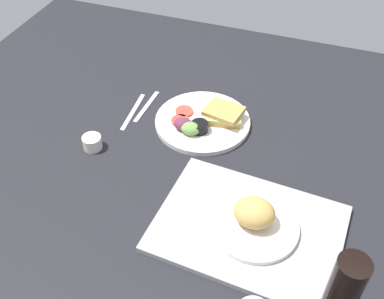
% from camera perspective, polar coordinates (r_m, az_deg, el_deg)
% --- Properties ---
extents(ground_plane, '(1.90, 1.50, 0.03)m').
position_cam_1_polar(ground_plane, '(1.34, 1.24, -1.07)').
color(ground_plane, black).
extents(serving_tray, '(0.47, 0.36, 0.02)m').
position_cam_1_polar(serving_tray, '(1.15, 7.03, -9.73)').
color(serving_tray, '#9EA0A3').
rests_on(serving_tray, ground_plane).
extents(bread_plate_near, '(0.21, 0.21, 0.08)m').
position_cam_1_polar(bread_plate_near, '(1.13, 7.82, -8.65)').
color(bread_plate_near, white).
rests_on(bread_plate_near, serving_tray).
extents(plate_with_salad, '(0.30, 0.30, 0.05)m').
position_cam_1_polar(plate_with_salad, '(1.42, 1.53, 3.59)').
color(plate_with_salad, white).
rests_on(plate_with_salad, ground_plane).
extents(soda_bottle, '(0.06, 0.06, 0.22)m').
position_cam_1_polar(soda_bottle, '(0.97, 18.13, -16.90)').
color(soda_bottle, black).
rests_on(soda_bottle, ground_plane).
extents(espresso_cup, '(0.06, 0.06, 0.04)m').
position_cam_1_polar(espresso_cup, '(1.37, -12.34, 0.87)').
color(espresso_cup, silver).
rests_on(espresso_cup, ground_plane).
extents(fork, '(0.02, 0.17, 0.01)m').
position_cam_1_polar(fork, '(1.50, -5.69, 5.42)').
color(fork, '#B7B7BC').
rests_on(fork, ground_plane).
extents(knife, '(0.03, 0.19, 0.01)m').
position_cam_1_polar(knife, '(1.49, -7.37, 4.74)').
color(knife, '#B7B7BC').
rests_on(knife, ground_plane).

